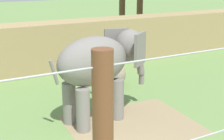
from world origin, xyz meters
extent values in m
cube|color=#937F5B|center=(2.11, 3.04, 0.00)|extent=(4.34, 3.69, 0.01)
cube|color=tan|center=(0.00, 10.93, 1.22)|extent=(36.00, 1.80, 2.43)
cylinder|color=gray|center=(1.79, 4.48, 0.70)|extent=(0.44, 0.44, 1.40)
cylinder|color=gray|center=(1.94, 3.72, 0.70)|extent=(0.44, 0.44, 1.40)
cylinder|color=gray|center=(0.38, 4.20, 0.70)|extent=(0.44, 0.44, 1.40)
cylinder|color=gray|center=(0.54, 3.44, 0.70)|extent=(0.44, 0.44, 1.40)
ellipsoid|color=gray|center=(1.16, 3.96, 2.08)|extent=(2.83, 1.89, 1.60)
ellipsoid|color=gray|center=(2.76, 4.28, 2.37)|extent=(1.19, 1.28, 1.16)
cube|color=gray|center=(2.55, 4.85, 2.37)|extent=(0.90, 0.31, 1.10)
cube|color=gray|center=(2.78, 3.67, 2.37)|extent=(0.79, 0.61, 1.10)
cylinder|color=gray|center=(3.19, 4.37, 1.95)|extent=(0.54, 0.41, 0.63)
cylinder|color=gray|center=(3.31, 4.39, 1.51)|extent=(0.40, 0.33, 0.59)
cylinder|color=gray|center=(3.38, 4.41, 1.10)|extent=(0.24, 0.24, 0.55)
cylinder|color=gray|center=(-0.26, 3.68, 1.98)|extent=(0.32, 0.16, 0.80)
sphere|color=gray|center=(3.54, 6.78, 0.53)|extent=(1.06, 1.06, 1.06)
cylinder|color=brown|center=(10.02, 14.42, 2.57)|extent=(0.44, 0.44, 5.14)
cylinder|color=brown|center=(9.06, 15.28, 2.96)|extent=(0.44, 0.44, 5.92)
camera|label=1|loc=(-3.27, -5.17, 4.71)|focal=52.16mm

